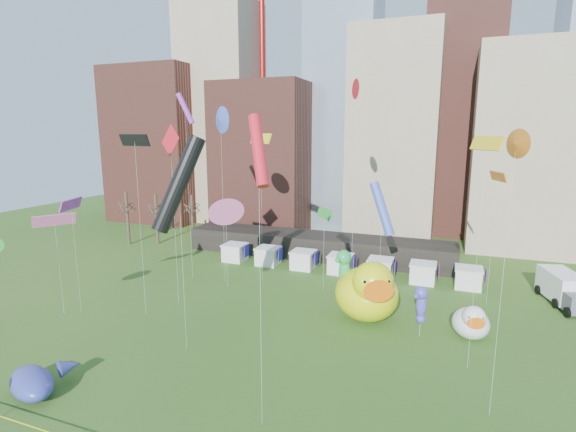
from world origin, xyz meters
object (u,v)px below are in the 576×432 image
at_px(seahorse_green, 344,268).
at_px(whale_inflatable, 34,381).
at_px(small_duck, 471,322).
at_px(seahorse_purple, 421,302).
at_px(big_duck, 368,291).
at_px(box_truck, 564,289).

relative_size(seahorse_green, whale_inflatable, 1.12).
bearing_deg(whale_inflatable, small_duck, 59.60).
height_order(seahorse_green, seahorse_purple, seahorse_green).
bearing_deg(seahorse_purple, big_duck, -177.29).
relative_size(big_duck, seahorse_green, 1.42).
height_order(big_duck, small_duck, big_duck).
height_order(big_duck, box_truck, big_duck).
bearing_deg(whale_inflatable, seahorse_green, 77.00).
distance_m(big_duck, box_truck, 21.65).
bearing_deg(big_duck, seahorse_green, 132.49).
bearing_deg(seahorse_purple, box_truck, 67.55).
bearing_deg(whale_inflatable, box_truck, 64.86).
distance_m(big_duck, seahorse_green, 3.27).
distance_m(big_duck, seahorse_purple, 5.30).
xyz_separation_m(whale_inflatable, box_truck, (37.36, 31.22, 0.70)).
relative_size(big_duck, small_duck, 2.02).
relative_size(small_duck, seahorse_purple, 0.96).
height_order(big_duck, seahorse_purple, big_duck).
xyz_separation_m(small_duck, seahorse_green, (-11.67, 1.63, 3.05)).
relative_size(small_duck, seahorse_green, 0.70).
distance_m(seahorse_green, whale_inflatable, 26.89).
xyz_separation_m(small_duck, box_truck, (9.29, 11.84, 0.13)).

